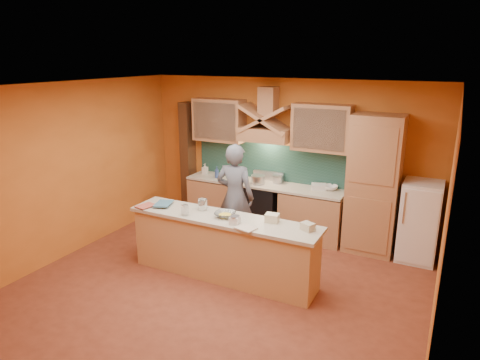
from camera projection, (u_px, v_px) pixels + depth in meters
The scene contains 36 objects.
floor at pixel (220, 287), 6.11m from camera, with size 5.50×5.00×0.01m, color brown.
ceiling at pixel (217, 87), 5.32m from camera, with size 5.50×5.00×0.01m, color white.
wall_back at pixel (286, 156), 7.86m from camera, with size 5.50×0.02×2.80m, color #CB6D27.
wall_front at pixel (70, 276), 3.58m from camera, with size 5.50×0.02×2.80m, color #CB6D27.
wall_left at pixel (71, 170), 6.91m from camera, with size 0.02×5.00×2.80m, color #CB6D27.
wall_right at pixel (444, 230), 4.52m from camera, with size 0.02×5.00×2.80m, color #CB6D27.
base_cabinet_left at pixel (219, 201), 8.41m from camera, with size 1.10×0.60×0.86m, color #B57B52.
base_cabinet_right at pixel (312, 216), 7.59m from camera, with size 1.10×0.60×0.86m, color #B57B52.
counter_top at pixel (264, 184), 7.87m from camera, with size 3.00×0.62×0.04m, color beige.
stove at pixel (263, 207), 8.00m from camera, with size 0.60×0.58×0.90m, color black.
backsplash at pixel (270, 162), 8.02m from camera, with size 3.00×0.03×0.70m, color #1C3E38.
range_hood at pixel (266, 134), 7.65m from camera, with size 0.92×0.50×0.24m, color #B57B52.
hood_chimney at pixel (268, 101), 7.58m from camera, with size 0.30×0.30×0.50m, color #B57B52.
upper_cabinet_left at pixel (219, 120), 8.10m from camera, with size 1.00×0.35×0.80m, color #B57B52.
upper_cabinet_right at pixel (322, 128), 7.23m from camera, with size 1.00×0.35×0.80m, color #B57B52.
pantry_column at pixel (374, 185), 6.95m from camera, with size 0.80×0.60×2.30m, color #B57B52.
fridge at pixel (419, 221), 6.77m from camera, with size 0.58×0.60×1.30m, color white.
trim_column_left at pixel (188, 159), 8.69m from camera, with size 0.20×0.30×2.30m, color #472816.
island_body at pixel (223, 249), 6.29m from camera, with size 2.80×0.55×0.88m, color tan.
island_top at pixel (223, 219), 6.15m from camera, with size 2.90×0.62×0.05m, color beige.
person at pixel (235, 197), 7.13m from camera, with size 0.66×0.43×1.81m, color slate.
pot_large at pixel (258, 181), 7.81m from camera, with size 0.25×0.25×0.16m, color #AFAFB6.
pot_small at pixel (277, 180), 7.85m from camera, with size 0.18×0.18×0.15m, color silver.
soap_bottle_a at pixel (205, 169), 8.43m from camera, with size 0.10×0.10×0.21m, color beige.
soap_bottle_b at pixel (217, 172), 8.16m from camera, with size 0.09×0.09×0.23m, color #2F4682.
bowl_back at pixel (330, 188), 7.46m from camera, with size 0.26×0.26×0.08m, color silver.
dish_rack at pixel (319, 187), 7.50m from camera, with size 0.25×0.20×0.09m, color silver.
book_lower at pixel (141, 205), 6.61m from camera, with size 0.21×0.28×0.03m, color #BC5343.
book_upper at pixel (156, 203), 6.62m from camera, with size 0.24×0.32×0.02m, color #3E6D8A.
jar_large at pixel (203, 205), 6.40m from camera, with size 0.13×0.13×0.17m, color white.
jar_small at pixel (185, 210), 6.19m from camera, with size 0.11×0.11×0.15m, color white.
kitchen_scale at pixel (235, 221), 5.87m from camera, with size 0.13×0.13×0.11m, color white.
mixing_bowl at pixel (225, 214), 6.14m from camera, with size 0.30×0.30×0.07m, color white.
cloth at pixel (246, 228), 5.73m from camera, with size 0.27×0.20×0.02m, color #C3B2A1.
grocery_bag_a at pixel (272, 218), 5.94m from camera, with size 0.18×0.15×0.12m, color beige.
grocery_bag_b at pixel (308, 227), 5.66m from camera, with size 0.17×0.13×0.10m, color beige.
Camera 1 is at (2.72, -4.71, 3.18)m, focal length 32.00 mm.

